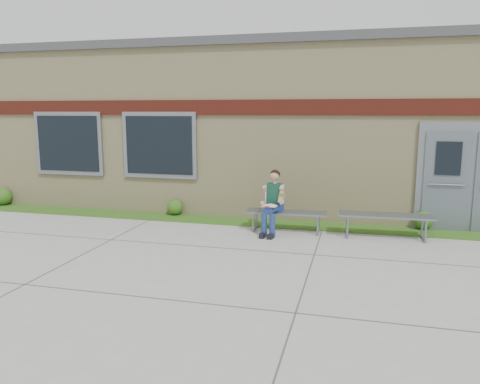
# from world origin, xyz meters

# --- Properties ---
(ground) EXTENTS (80.00, 80.00, 0.00)m
(ground) POSITION_xyz_m (0.00, 0.00, 0.00)
(ground) COLOR #9E9E99
(ground) RESTS_ON ground
(grass_strip) EXTENTS (16.00, 0.80, 0.02)m
(grass_strip) POSITION_xyz_m (0.00, 2.60, 0.01)
(grass_strip) COLOR #265416
(grass_strip) RESTS_ON ground
(school_building) EXTENTS (16.20, 6.22, 4.20)m
(school_building) POSITION_xyz_m (-0.00, 5.99, 2.10)
(school_building) COLOR beige
(school_building) RESTS_ON ground
(bench_left) EXTENTS (1.69, 0.50, 0.44)m
(bench_left) POSITION_xyz_m (0.26, 2.00, 0.34)
(bench_left) COLOR slate
(bench_left) RESTS_ON ground
(bench_right) EXTENTS (1.86, 0.58, 0.48)m
(bench_right) POSITION_xyz_m (2.26, 2.00, 0.37)
(bench_right) COLOR slate
(bench_right) RESTS_ON ground
(girl) EXTENTS (0.48, 0.82, 1.32)m
(girl) POSITION_xyz_m (0.01, 1.80, 0.69)
(girl) COLOR navy
(girl) RESTS_ON ground
(shrub_west) EXTENTS (0.46, 0.46, 0.46)m
(shrub_west) POSITION_xyz_m (-7.54, 2.85, 0.25)
(shrub_west) COLOR #265416
(shrub_west) RESTS_ON grass_strip
(shrub_mid) EXTENTS (0.38, 0.38, 0.38)m
(shrub_mid) POSITION_xyz_m (-2.59, 2.85, 0.21)
(shrub_mid) COLOR #265416
(shrub_mid) RESTS_ON grass_strip
(shrub_east) EXTENTS (0.39, 0.39, 0.39)m
(shrub_east) POSITION_xyz_m (3.10, 2.85, 0.22)
(shrub_east) COLOR #265416
(shrub_east) RESTS_ON grass_strip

